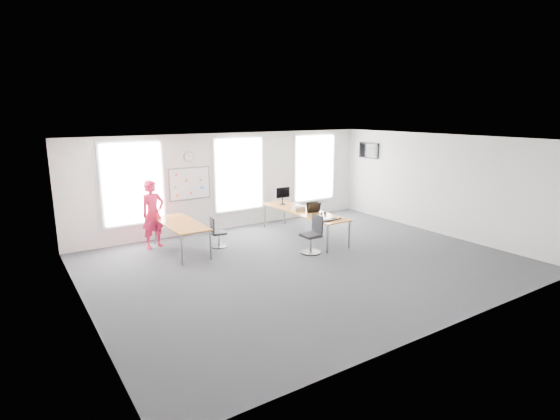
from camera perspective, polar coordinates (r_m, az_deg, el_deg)
floor at (r=10.86m, az=3.30°, el=-6.88°), size 10.00×10.00×0.00m
ceiling at (r=10.25m, az=3.51°, el=9.12°), size 10.00×10.00×0.00m
wall_back at (r=13.81m, az=-6.53°, el=3.75°), size 10.00×0.00×10.00m
wall_front at (r=7.72m, az=21.40°, el=-4.31°), size 10.00×0.00×10.00m
wall_left at (r=8.55m, az=-24.67°, el=-2.98°), size 0.00×10.00×10.00m
wall_right at (r=13.97m, az=20.15°, el=3.15°), size 0.00×10.00×10.00m
window_left at (r=12.71m, az=-18.67°, el=3.29°), size 1.60×0.06×2.20m
window_mid at (r=13.89m, az=-5.39°, el=4.67°), size 1.60×0.06×2.20m
window_right at (r=15.51m, az=4.50°, el=5.53°), size 1.60×0.06×2.20m
desk_right at (r=12.83m, az=3.10°, el=-0.31°), size 0.87×3.27×0.80m
desk_left at (r=11.77m, az=-12.83°, el=-1.92°), size 0.87×2.17×0.79m
chair_right at (r=11.49m, az=4.29°, el=-3.49°), size 0.53×0.53×1.00m
chair_left at (r=12.06m, az=-8.24°, el=-3.16°), size 0.44×0.44×0.83m
person at (r=12.27m, az=-16.25°, el=-0.53°), size 0.77×0.60×1.87m
whiteboard at (r=13.24m, az=-11.71°, el=3.40°), size 1.20×0.03×0.90m
wall_clock at (r=13.13m, az=-11.86°, el=6.84°), size 0.30×0.04×0.30m
tv at (r=15.80m, az=11.51°, el=7.64°), size 0.06×0.90×0.55m
keyboard at (r=11.73m, az=6.53°, el=-1.32°), size 0.49×0.17×0.02m
mouse at (r=11.93m, az=7.85°, el=-1.08°), size 0.07×0.11×0.04m
lens_cap at (r=12.20m, az=5.99°, el=-0.79°), size 0.08×0.08×0.01m
headphones at (r=12.33m, az=5.67°, el=-0.45°), size 0.16×0.09×0.09m
laptop_sleeve at (r=12.55m, az=4.39°, el=0.32°), size 0.39×0.26×0.31m
paper_stack at (r=12.86m, az=2.39°, el=0.24°), size 0.36×0.27×0.12m
monitor at (r=13.59m, az=0.36°, el=2.08°), size 0.49×0.20×0.54m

